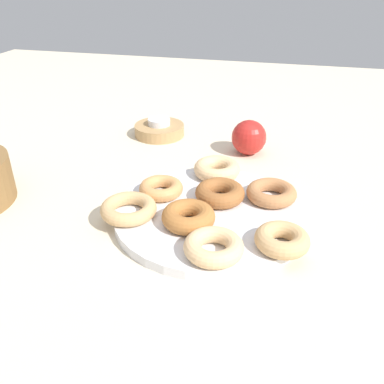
{
  "coord_description": "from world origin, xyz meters",
  "views": [
    {
      "loc": [
        -0.56,
        -0.11,
        0.38
      ],
      "look_at": [
        0.0,
        0.03,
        0.05
      ],
      "focal_mm": 38.74,
      "sensor_mm": 36.0,
      "label": 1
    }
  ],
  "objects_px": {
    "donut_plate": "(210,214)",
    "donut_2": "(220,193)",
    "tealight": "(159,122)",
    "donut_4": "(188,217)",
    "candle_holder": "(159,130)",
    "donut_5": "(282,240)",
    "apple": "(249,137)",
    "donut_0": "(271,193)",
    "donut_7": "(129,209)",
    "donut_6": "(214,247)",
    "donut_3": "(161,188)",
    "donut_1": "(217,169)"
  },
  "relations": [
    {
      "from": "candle_holder",
      "to": "donut_5",
      "type": "bearing_deg",
      "value": -142.01
    },
    {
      "from": "donut_1",
      "to": "apple",
      "type": "relative_size",
      "value": 1.16
    },
    {
      "from": "donut_4",
      "to": "donut_6",
      "type": "xyz_separation_m",
      "value": [
        -0.06,
        -0.05,
        -0.0
      ]
    },
    {
      "from": "candle_holder",
      "to": "donut_plate",
      "type": "bearing_deg",
      "value": -149.5
    },
    {
      "from": "candle_holder",
      "to": "tealight",
      "type": "relative_size",
      "value": 2.22
    },
    {
      "from": "donut_2",
      "to": "donut_5",
      "type": "xyz_separation_m",
      "value": [
        -0.11,
        -0.11,
        -0.0
      ]
    },
    {
      "from": "donut_6",
      "to": "donut_5",
      "type": "bearing_deg",
      "value": -66.4
    },
    {
      "from": "candle_holder",
      "to": "apple",
      "type": "relative_size",
      "value": 1.58
    },
    {
      "from": "donut_0",
      "to": "donut_7",
      "type": "bearing_deg",
      "value": 116.15
    },
    {
      "from": "apple",
      "to": "donut_1",
      "type": "bearing_deg",
      "value": 165.22
    },
    {
      "from": "donut_1",
      "to": "tealight",
      "type": "relative_size",
      "value": 1.63
    },
    {
      "from": "donut_5",
      "to": "candle_holder",
      "type": "distance_m",
      "value": 0.51
    },
    {
      "from": "donut_0",
      "to": "candle_holder",
      "type": "height_order",
      "value": "donut_0"
    },
    {
      "from": "donut_plate",
      "to": "donut_0",
      "type": "xyz_separation_m",
      "value": [
        0.06,
        -0.09,
        0.02
      ]
    },
    {
      "from": "donut_0",
      "to": "donut_6",
      "type": "bearing_deg",
      "value": 159.46
    },
    {
      "from": "donut_plate",
      "to": "donut_2",
      "type": "relative_size",
      "value": 3.72
    },
    {
      "from": "donut_6",
      "to": "donut_2",
      "type": "bearing_deg",
      "value": 7.54
    },
    {
      "from": "donut_3",
      "to": "donut_2",
      "type": "bearing_deg",
      "value": -87.02
    },
    {
      "from": "donut_6",
      "to": "tealight",
      "type": "relative_size",
      "value": 1.58
    },
    {
      "from": "donut_plate",
      "to": "donut_1",
      "type": "xyz_separation_m",
      "value": [
        0.13,
        0.01,
        0.02
      ]
    },
    {
      "from": "donut_3",
      "to": "donut_7",
      "type": "distance_m",
      "value": 0.08
    },
    {
      "from": "donut_1",
      "to": "donut_6",
      "type": "xyz_separation_m",
      "value": [
        -0.24,
        -0.04,
        -0.0
      ]
    },
    {
      "from": "donut_0",
      "to": "candle_holder",
      "type": "bearing_deg",
      "value": 46.95
    },
    {
      "from": "donut_2",
      "to": "donut_7",
      "type": "distance_m",
      "value": 0.16
    },
    {
      "from": "donut_plate",
      "to": "donut_2",
      "type": "height_order",
      "value": "donut_2"
    },
    {
      "from": "donut_0",
      "to": "donut_3",
      "type": "relative_size",
      "value": 1.12
    },
    {
      "from": "donut_1",
      "to": "tealight",
      "type": "distance_m",
      "value": 0.27
    },
    {
      "from": "donut_plate",
      "to": "donut_6",
      "type": "relative_size",
      "value": 3.72
    },
    {
      "from": "donut_3",
      "to": "donut_5",
      "type": "distance_m",
      "value": 0.24
    },
    {
      "from": "donut_5",
      "to": "apple",
      "type": "relative_size",
      "value": 1.04
    },
    {
      "from": "donut_2",
      "to": "donut_5",
      "type": "height_order",
      "value": "same"
    },
    {
      "from": "donut_7",
      "to": "donut_0",
      "type": "bearing_deg",
      "value": -63.85
    },
    {
      "from": "donut_3",
      "to": "donut_6",
      "type": "xyz_separation_m",
      "value": [
        -0.14,
        -0.12,
        0.0
      ]
    },
    {
      "from": "donut_1",
      "to": "donut_7",
      "type": "bearing_deg",
      "value": 147.22
    },
    {
      "from": "tealight",
      "to": "donut_6",
      "type": "bearing_deg",
      "value": -153.14
    },
    {
      "from": "donut_plate",
      "to": "donut_2",
      "type": "bearing_deg",
      "value": -14.38
    },
    {
      "from": "donut_6",
      "to": "donut_0",
      "type": "bearing_deg",
      "value": -20.54
    },
    {
      "from": "donut_1",
      "to": "apple",
      "type": "distance_m",
      "value": 0.16
    },
    {
      "from": "donut_3",
      "to": "donut_4",
      "type": "bearing_deg",
      "value": -138.82
    },
    {
      "from": "donut_1",
      "to": "donut_3",
      "type": "bearing_deg",
      "value": 139.44
    },
    {
      "from": "donut_2",
      "to": "donut_7",
      "type": "height_order",
      "value": "donut_2"
    },
    {
      "from": "donut_7",
      "to": "donut_3",
      "type": "bearing_deg",
      "value": -21.08
    },
    {
      "from": "donut_5",
      "to": "donut_7",
      "type": "xyz_separation_m",
      "value": [
        0.03,
        0.24,
        -0.0
      ]
    },
    {
      "from": "donut_1",
      "to": "candle_holder",
      "type": "height_order",
      "value": "donut_1"
    },
    {
      "from": "tealight",
      "to": "donut_4",
      "type": "bearing_deg",
      "value": -155.66
    },
    {
      "from": "donut_plate",
      "to": "candle_holder",
      "type": "relative_size",
      "value": 2.64
    },
    {
      "from": "apple",
      "to": "donut_2",
      "type": "bearing_deg",
      "value": 175.84
    },
    {
      "from": "donut_2",
      "to": "apple",
      "type": "bearing_deg",
      "value": -4.16
    },
    {
      "from": "donut_5",
      "to": "donut_6",
      "type": "distance_m",
      "value": 0.1
    },
    {
      "from": "donut_0",
      "to": "donut_3",
      "type": "height_order",
      "value": "donut_0"
    }
  ]
}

